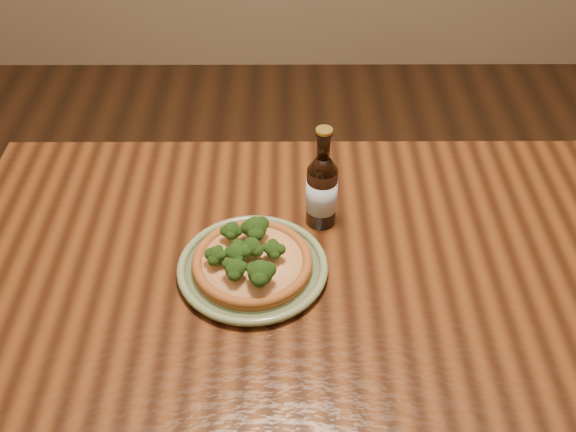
{
  "coord_description": "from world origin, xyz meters",
  "views": [
    {
      "loc": [
        -0.21,
        -0.63,
        1.58
      ],
      "look_at": [
        -0.2,
        0.23,
        0.82
      ],
      "focal_mm": 42.0,
      "sensor_mm": 36.0,
      "label": 1
    }
  ],
  "objects_px": {
    "pizza": "(251,260)",
    "beer_bottle": "(322,189)",
    "table": "(407,336)",
    "plate": "(253,268)"
  },
  "relations": [
    {
      "from": "table",
      "to": "beer_bottle",
      "type": "relative_size",
      "value": 7.85
    },
    {
      "from": "pizza",
      "to": "beer_bottle",
      "type": "xyz_separation_m",
      "value": [
        0.12,
        0.13,
        0.05
      ]
    },
    {
      "from": "table",
      "to": "plate",
      "type": "bearing_deg",
      "value": 166.28
    },
    {
      "from": "beer_bottle",
      "to": "table",
      "type": "bearing_deg",
      "value": -74.05
    },
    {
      "from": "table",
      "to": "beer_bottle",
      "type": "height_order",
      "value": "beer_bottle"
    },
    {
      "from": "plate",
      "to": "beer_bottle",
      "type": "relative_size",
      "value": 1.26
    },
    {
      "from": "table",
      "to": "pizza",
      "type": "bearing_deg",
      "value": 166.55
    },
    {
      "from": "plate",
      "to": "beer_bottle",
      "type": "height_order",
      "value": "beer_bottle"
    },
    {
      "from": "pizza",
      "to": "beer_bottle",
      "type": "bearing_deg",
      "value": 47.11
    },
    {
      "from": "beer_bottle",
      "to": "plate",
      "type": "bearing_deg",
      "value": -153.34
    }
  ]
}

